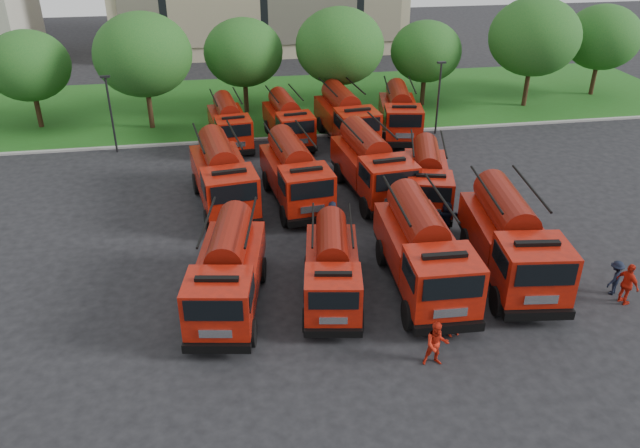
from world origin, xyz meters
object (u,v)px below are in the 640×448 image
Objects in this scene: fire_truck_3 at (511,239)px; fire_truck_8 at (229,123)px; firefighter_0 at (453,335)px; fire_truck_0 at (228,271)px; fire_truck_6 at (372,165)px; firefighter_4 at (332,232)px; fire_truck_4 at (223,175)px; fire_truck_10 at (346,116)px; firefighter_1 at (434,364)px; firefighter_3 at (611,293)px; fire_truck_2 at (423,250)px; fire_truck_11 at (400,113)px; firefighter_5 at (444,233)px; fire_truck_1 at (332,267)px; firefighter_2 at (622,303)px; fire_truck_5 at (295,173)px; fire_truck_9 at (288,120)px; fire_truck_7 at (427,178)px.

fire_truck_8 is at bearing 128.77° from fire_truck_3.
fire_truck_0 is at bearing 140.78° from firefighter_0.
fire_truck_6 reaches higher than firefighter_4.
fire_truck_4 is at bearing 149.99° from fire_truck_3.
firefighter_1 is at bearing -98.78° from fire_truck_10.
fire_truck_4 is at bearing -67.65° from firefighter_3.
fire_truck_2 reaches higher than fire_truck_4.
firefighter_5 is (-1.63, -14.33, -1.63)m from fire_truck_11.
fire_truck_1 is 12.33m from firefighter_2.
fire_truck_3 reaches higher than fire_truck_10.
fire_truck_5 is 4.47m from firefighter_4.
fire_truck_8 is (0.69, 9.42, -0.28)m from fire_truck_4.
fire_truck_3 is 5.22m from firefighter_2.
fire_truck_6 reaches higher than fire_truck_4.
fire_truck_3 reaches higher than fire_truck_6.
fire_truck_9 is 4.05× the size of firefighter_0.
fire_truck_6 reaches higher than fire_truck_10.
firefighter_0 is at bearing -76.86° from fire_truck_5.
fire_truck_11 is (12.57, 18.75, -0.02)m from fire_truck_0.
firefighter_2 reaches higher than firefighter_4.
firefighter_0 is at bearing -87.29° from fire_truck_7.
fire_truck_6 is at bearing -97.17° from fire_truck_10.
firefighter_0 is at bearing 56.25° from firefighter_1.
fire_truck_6 is 14.71m from firefighter_2.
fire_truck_3 is at bearing -44.50° from fire_truck_4.
fire_truck_10 is (0.27, 8.58, -0.03)m from fire_truck_6.
fire_truck_8 is at bearing -85.86° from firefighter_3.
fire_truck_2 is at bearing -85.91° from fire_truck_9.
fire_truck_6 is 1.16× the size of fire_truck_9.
fire_truck_2 is 10.23m from fire_truck_5.
fire_truck_5 reaches higher than firefighter_4.
fire_truck_8 is at bearing 172.04° from fire_truck_9.
fire_truck_3 reaches higher than firefighter_3.
fire_truck_2 is at bearing 12.15° from fire_truck_1.
fire_truck_6 is (8.34, 9.64, 0.12)m from fire_truck_0.
firefighter_1 is (-3.77, -12.85, -1.54)m from fire_truck_7.
fire_truck_6 is 1.02× the size of fire_truck_10.
firefighter_0 is 0.99× the size of firefighter_4.
fire_truck_0 reaches higher than firefighter_0.
fire_truck_0 is 4.40× the size of firefighter_4.
fire_truck_7 is at bearing -82.32° from fire_truck_10.
fire_truck_7 reaches higher than firefighter_4.
fire_truck_10 is 21.76m from firefighter_0.
fire_truck_0 is at bearing 67.94° from firefighter_2.
fire_truck_8 is 0.86× the size of fire_truck_10.
fire_truck_0 reaches higher than fire_truck_9.
fire_truck_11 is at bearing 2.31° from fire_truck_10.
fire_truck_2 reaches higher than fire_truck_6.
firefighter_0 is at bearing 128.13° from firefighter_4.
fire_truck_1 is 0.87× the size of fire_truck_5.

